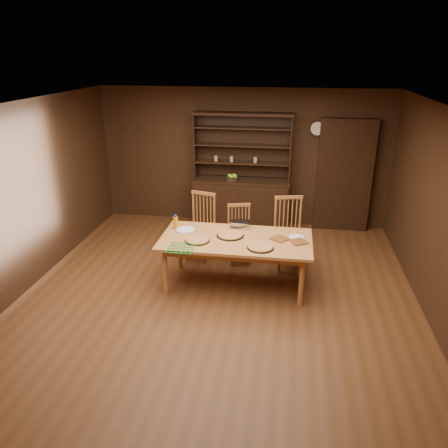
% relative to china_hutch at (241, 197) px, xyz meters
% --- Properties ---
extents(floor, '(6.00, 6.00, 0.00)m').
position_rel_china_hutch_xyz_m(floor, '(0.00, -2.75, -0.60)').
color(floor, brown).
rests_on(floor, ground).
extents(room_shell, '(6.00, 6.00, 6.00)m').
position_rel_china_hutch_xyz_m(room_shell, '(0.00, -2.75, 0.98)').
color(room_shell, white).
rests_on(room_shell, floor).
extents(china_hutch, '(1.84, 0.52, 2.17)m').
position_rel_china_hutch_xyz_m(china_hutch, '(0.00, 0.00, 0.00)').
color(china_hutch, black).
rests_on(china_hutch, floor).
extents(doorway, '(1.00, 0.18, 2.10)m').
position_rel_china_hutch_xyz_m(doorway, '(1.90, 0.15, 0.45)').
color(doorway, black).
rests_on(doorway, floor).
extents(wall_clock, '(0.30, 0.05, 0.30)m').
position_rel_china_hutch_xyz_m(wall_clock, '(1.35, 0.20, 1.30)').
color(wall_clock, black).
rests_on(wall_clock, room_shell).
extents(dining_table, '(2.13, 1.06, 0.75)m').
position_rel_china_hutch_xyz_m(dining_table, '(0.20, -2.35, 0.08)').
color(dining_table, '#CC8147').
rests_on(dining_table, floor).
extents(chair_left, '(0.54, 0.52, 1.09)m').
position_rel_china_hutch_xyz_m(chair_left, '(-0.49, -1.44, -0.02)').
color(chair_left, '#A36337').
rests_on(chair_left, floor).
extents(chair_center, '(0.47, 0.46, 0.95)m').
position_rel_china_hutch_xyz_m(chair_center, '(0.15, -1.51, -0.10)').
color(chair_center, '#A36337').
rests_on(chair_center, floor).
extents(chair_right, '(0.55, 0.53, 1.13)m').
position_rel_china_hutch_xyz_m(chair_right, '(0.93, -1.56, 0.01)').
color(chair_right, '#A36337').
rests_on(chair_right, floor).
extents(pizza_left, '(0.35, 0.35, 0.04)m').
position_rel_china_hutch_xyz_m(pizza_left, '(-0.32, -2.53, 0.17)').
color(pizza_left, black).
rests_on(pizza_left, dining_table).
extents(pizza_right, '(0.36, 0.36, 0.04)m').
position_rel_china_hutch_xyz_m(pizza_right, '(0.57, -2.63, 0.17)').
color(pizza_right, black).
rests_on(pizza_right, dining_table).
extents(pizza_center, '(0.39, 0.39, 0.04)m').
position_rel_china_hutch_xyz_m(pizza_center, '(0.11, -2.28, 0.17)').
color(pizza_center, black).
rests_on(pizza_center, dining_table).
extents(cooling_rack, '(0.42, 0.42, 0.02)m').
position_rel_china_hutch_xyz_m(cooling_rack, '(-0.48, -2.80, 0.16)').
color(cooling_rack, '#0B9A2A').
rests_on(cooling_rack, dining_table).
extents(plate_left, '(0.29, 0.29, 0.02)m').
position_rel_china_hutch_xyz_m(plate_left, '(-0.57, -2.17, 0.16)').
color(plate_left, white).
rests_on(plate_left, dining_table).
extents(plate_right, '(0.24, 0.24, 0.02)m').
position_rel_china_hutch_xyz_m(plate_right, '(1.05, -2.21, 0.16)').
color(plate_right, white).
rests_on(plate_right, dining_table).
extents(foil_dish, '(0.28, 0.21, 0.11)m').
position_rel_china_hutch_xyz_m(foil_dish, '(0.21, -1.95, 0.21)').
color(foil_dish, silver).
rests_on(foil_dish, dining_table).
extents(juice_bottle, '(0.07, 0.07, 0.21)m').
position_rel_china_hutch_xyz_m(juice_bottle, '(-0.73, -2.12, 0.25)').
color(juice_bottle, orange).
rests_on(juice_bottle, dining_table).
extents(pot_holder_a, '(0.29, 0.29, 0.02)m').
position_rel_china_hutch_xyz_m(pot_holder_a, '(1.07, -2.35, 0.16)').
color(pot_holder_a, '#B11417').
rests_on(pot_holder_a, dining_table).
extents(pot_holder_b, '(0.30, 0.30, 0.02)m').
position_rel_china_hutch_xyz_m(pot_holder_b, '(0.81, -2.29, 0.16)').
color(pot_holder_b, '#B11417').
rests_on(pot_holder_b, dining_table).
extents(fruit_bowl, '(0.26, 0.26, 0.12)m').
position_rel_china_hutch_xyz_m(fruit_bowl, '(-0.16, -0.07, 0.39)').
color(fruit_bowl, black).
rests_on(fruit_bowl, china_hutch).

